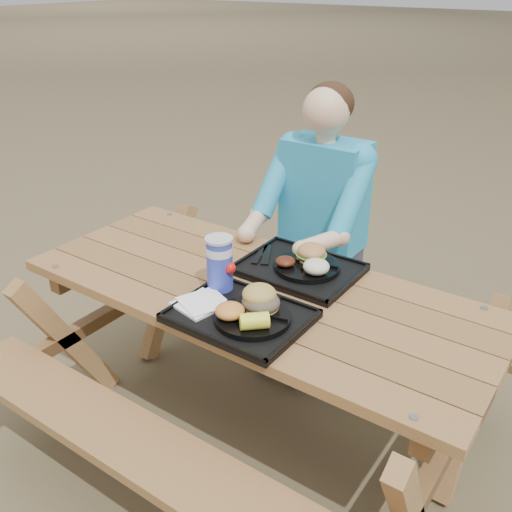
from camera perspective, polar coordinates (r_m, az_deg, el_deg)
The scene contains 18 objects.
ground at distance 2.61m, azimuth -0.00°, elevation -17.52°, with size 60.00×60.00×0.00m, color #999999.
picnic_table at distance 2.36m, azimuth -0.00°, elevation -11.00°, with size 1.80×1.49×0.75m, color #999999, non-canonical shape.
tray_near at distance 1.96m, azimuth -1.58°, elevation -6.08°, with size 0.45×0.35×0.02m, color black.
tray_far at distance 2.26m, azimuth 4.31°, elevation -1.38°, with size 0.45×0.35×0.02m, color black.
plate_near at distance 1.92m, azimuth -0.35°, elevation -6.16°, with size 0.26×0.26×0.02m, color black.
plate_far at distance 2.24m, azimuth 5.12°, elevation -1.04°, with size 0.26×0.26×0.02m, color black.
napkin_stack at distance 2.01m, azimuth -5.68°, elevation -4.70°, with size 0.15×0.15×0.02m, color white.
soda_cup at distance 2.07m, azimuth -3.66°, elevation -0.86°, with size 0.10×0.10×0.19m, color #1627AA.
condiment_bbq at distance 2.03m, azimuth 0.37°, elevation -4.09°, with size 0.04×0.04×0.03m, color black.
condiment_mustard at distance 2.00m, azimuth 1.80°, elevation -4.54°, with size 0.05×0.05×0.03m, color orange.
sandwich at distance 1.91m, azimuth 0.49°, elevation -3.67°, with size 0.12×0.12×0.13m, color #BC9742, non-canonical shape.
mac_cheese at distance 1.89m, azimuth -2.64°, elevation -5.50°, with size 0.10×0.10×0.05m, color orange.
corn_cob at distance 1.83m, azimuth -0.16°, elevation -6.52°, with size 0.09×0.09×0.05m, color #FAFF35, non-canonical shape.
cutlery_far at distance 2.34m, azimuth 1.04°, elevation 0.12°, with size 0.03×0.18×0.01m, color black.
burger at distance 2.25m, azimuth 5.57°, elevation 0.80°, with size 0.12×0.12×0.10m, color #BB7B42, non-canonical shape.
baked_beans at distance 2.21m, azimuth 2.95°, elevation -0.55°, with size 0.08×0.08×0.04m, color #4D1E0F.
potato_salad at distance 2.16m, azimuth 6.04°, elevation -1.06°, with size 0.10×0.10×0.06m, color beige.
diner at distance 2.80m, azimuth 6.43°, elevation 1.60°, with size 0.48×0.84×1.28m, color #1BBDB7, non-canonical shape.
Camera 1 is at (1.07, -1.53, 1.82)m, focal length 40.00 mm.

